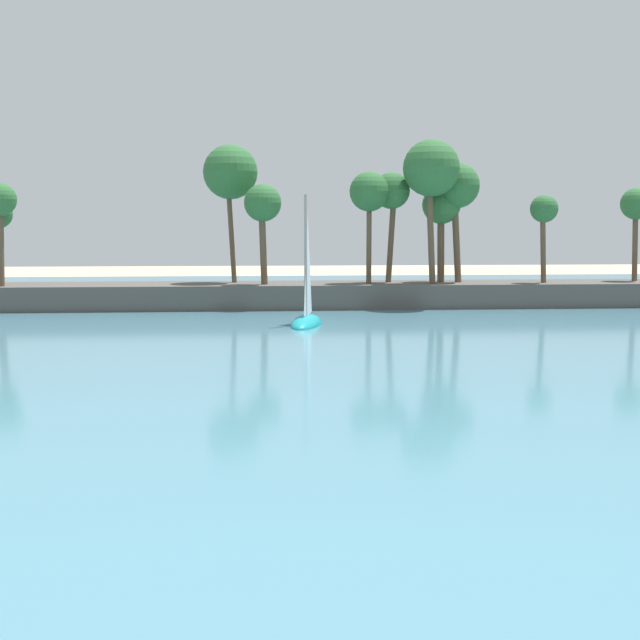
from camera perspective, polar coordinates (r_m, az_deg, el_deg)
sea at (r=55.45m, az=-3.51°, el=0.05°), size 220.00×96.18×0.06m
palm_headland at (r=63.18m, az=-3.82°, el=3.86°), size 84.70×6.67×12.10m
sailboat_toward_headland at (r=52.10m, az=-0.88°, el=0.53°), size 2.85×5.97×8.32m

